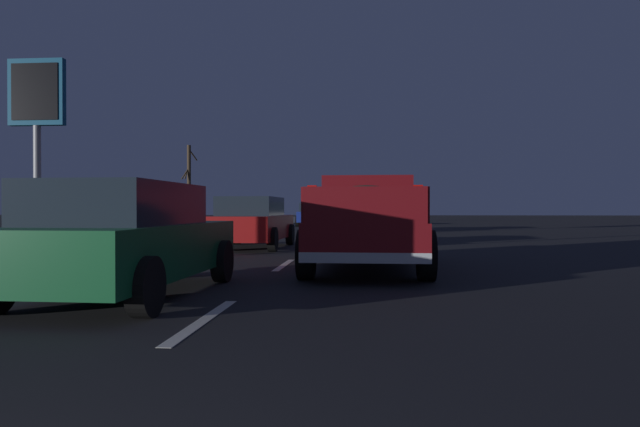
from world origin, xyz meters
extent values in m
plane|color=black|center=(27.00, 0.00, 0.00)|extent=(144.00, 144.00, 0.00)
cube|color=slate|center=(27.00, 5.70, 0.06)|extent=(108.00, 4.00, 0.12)
cube|color=#1E3819|center=(27.00, 10.70, 0.00)|extent=(108.00, 6.00, 0.01)
cube|color=silver|center=(5.24, 0.00, 0.00)|extent=(2.40, 0.14, 0.01)
cube|color=silver|center=(11.06, 0.00, 0.00)|extent=(2.40, 0.14, 0.01)
cube|color=silver|center=(17.75, 0.00, 0.00)|extent=(2.40, 0.14, 0.01)
cube|color=silver|center=(24.37, 0.00, 0.00)|extent=(2.40, 0.14, 0.01)
cube|color=silver|center=(29.44, 0.00, 0.00)|extent=(2.40, 0.14, 0.01)
cube|color=silver|center=(35.47, 0.00, 0.00)|extent=(2.40, 0.14, 0.01)
cube|color=silver|center=(41.41, 0.00, 0.00)|extent=(2.40, 0.14, 0.01)
cube|color=silver|center=(47.77, 0.00, 0.00)|extent=(2.40, 0.14, 0.01)
cube|color=silver|center=(54.71, 0.00, 0.00)|extent=(2.40, 0.14, 0.01)
cube|color=silver|center=(61.42, 0.00, 0.00)|extent=(2.40, 0.14, 0.01)
cube|color=silver|center=(66.99, 0.00, 0.00)|extent=(2.40, 0.14, 0.01)
cube|color=silver|center=(72.23, 0.00, 0.00)|extent=(2.40, 0.14, 0.01)
cube|color=silver|center=(77.64, 0.00, 0.00)|extent=(2.40, 0.14, 0.01)
cube|color=silver|center=(27.00, 3.40, 0.00)|extent=(108.00, 0.14, 0.01)
cube|color=maroon|center=(10.51, -1.75, 0.67)|extent=(5.43, 2.09, 0.60)
cube|color=maroon|center=(11.70, -1.77, 1.42)|extent=(2.19, 1.87, 0.90)
cube|color=#1E2833|center=(10.65, -1.75, 1.47)|extent=(0.06, 1.44, 0.50)
cube|color=maroon|center=(9.45, -0.79, 1.25)|extent=(3.02, 0.13, 0.56)
cube|color=maroon|center=(9.42, -2.67, 1.25)|extent=(3.02, 0.13, 0.56)
cube|color=maroon|center=(7.85, -1.71, 1.25)|extent=(0.11, 1.88, 0.56)
cube|color=silver|center=(7.85, -1.71, 0.45)|extent=(0.15, 2.00, 0.16)
cube|color=red|center=(7.88, -0.91, 1.45)|extent=(0.06, 0.14, 0.20)
cube|color=red|center=(7.85, -2.51, 1.45)|extent=(0.06, 0.14, 0.20)
ellipsoid|color=#193823|center=(9.43, -1.73, 1.29)|extent=(2.62, 1.56, 0.64)
sphere|color=silver|center=(9.94, -1.38, 1.15)|extent=(0.40, 0.40, 0.40)
sphere|color=beige|center=(8.83, -2.02, 1.13)|extent=(0.34, 0.34, 0.34)
cylinder|color=black|center=(12.31, -0.78, 0.42)|extent=(0.84, 0.28, 0.84)
cylinder|color=black|center=(12.28, -2.78, 0.42)|extent=(0.84, 0.28, 0.84)
cylinder|color=black|center=(8.75, -0.72, 0.42)|extent=(0.84, 0.28, 0.84)
cylinder|color=black|center=(8.72, -2.72, 0.42)|extent=(0.84, 0.28, 0.84)
cube|color=#B2B5BA|center=(28.79, -1.89, 0.63)|extent=(4.43, 1.87, 0.70)
cube|color=#1E2833|center=(28.54, -1.88, 1.26)|extent=(2.49, 1.62, 0.56)
cylinder|color=black|center=(30.30, -1.01, 0.34)|extent=(0.68, 0.22, 0.68)
cylinder|color=black|center=(30.27, -2.81, 0.34)|extent=(0.68, 0.22, 0.68)
cylinder|color=black|center=(27.31, -0.96, 0.34)|extent=(0.68, 0.22, 0.68)
cylinder|color=black|center=(27.28, -2.76, 0.34)|extent=(0.68, 0.22, 0.68)
cube|color=red|center=(26.64, -1.85, 0.68)|extent=(0.10, 1.51, 0.10)
cube|color=#14592D|center=(6.82, 1.54, 0.63)|extent=(4.44, 1.89, 0.70)
cube|color=#1E2833|center=(6.57, 1.54, 1.26)|extent=(2.50, 1.64, 0.56)
cylinder|color=black|center=(8.34, 2.41, 0.34)|extent=(0.68, 0.22, 0.68)
cylinder|color=black|center=(8.30, 0.61, 0.34)|extent=(0.68, 0.22, 0.68)
cylinder|color=black|center=(5.31, 0.67, 0.34)|extent=(0.68, 0.22, 0.68)
cube|color=red|center=(4.68, 1.58, 0.68)|extent=(0.11, 1.51, 0.10)
cube|color=navy|center=(37.48, 1.95, 0.63)|extent=(4.44, 1.89, 0.70)
cube|color=#1E2833|center=(37.23, 1.94, 1.26)|extent=(2.50, 1.64, 0.56)
cylinder|color=black|center=(38.96, 2.88, 0.34)|extent=(0.68, 0.22, 0.68)
cylinder|color=black|center=(39.00, 1.08, 0.34)|extent=(0.68, 0.22, 0.68)
cylinder|color=black|center=(35.97, 2.82, 0.34)|extent=(0.68, 0.22, 0.68)
cylinder|color=black|center=(36.00, 1.02, 0.34)|extent=(0.68, 0.22, 0.68)
cube|color=red|center=(35.33, 1.90, 0.68)|extent=(0.11, 1.51, 0.10)
cube|color=maroon|center=(16.11, 1.71, 0.63)|extent=(4.44, 1.91, 0.70)
cube|color=#1E2833|center=(15.86, 1.71, 1.26)|extent=(2.50, 1.64, 0.56)
cylinder|color=black|center=(17.63, 2.57, 0.34)|extent=(0.68, 0.22, 0.68)
cylinder|color=black|center=(17.58, 0.77, 0.34)|extent=(0.68, 0.22, 0.68)
cylinder|color=black|center=(14.64, 2.64, 0.34)|extent=(0.68, 0.22, 0.68)
cylinder|color=black|center=(14.59, 0.84, 0.34)|extent=(0.68, 0.22, 0.68)
cube|color=red|center=(13.96, 1.76, 0.68)|extent=(0.12, 1.51, 0.10)
cylinder|color=#99999E|center=(17.02, 9.16, 3.08)|extent=(0.24, 0.24, 6.15)
cube|color=navy|center=(17.02, 9.16, 5.05)|extent=(0.24, 1.90, 2.20)
cube|color=black|center=(16.89, 9.16, 5.05)|extent=(0.04, 1.60, 1.87)
cylinder|color=#423323|center=(39.65, 11.37, 2.95)|extent=(0.28, 0.28, 5.89)
cylinder|color=#423323|center=(39.38, 11.56, 3.79)|extent=(0.62, 0.48, 0.96)
cylinder|color=#423323|center=(40.17, 11.24, 5.24)|extent=(1.11, 0.39, 0.85)
cylinder|color=#423323|center=(40.15, 11.50, 4.21)|extent=(1.09, 0.38, 1.53)
cylinder|color=#423323|center=(40.14, 11.67, 4.01)|extent=(1.02, 0.75, 1.18)
camera|label=1|loc=(-0.57, -1.73, 1.20)|focal=31.20mm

